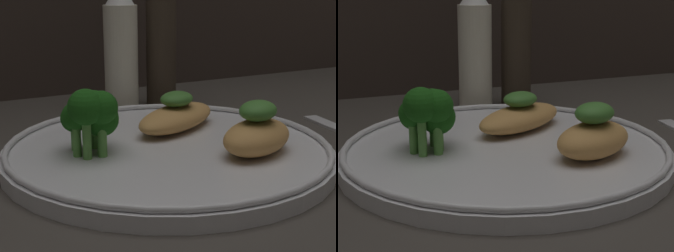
% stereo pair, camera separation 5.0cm
% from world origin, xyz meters
% --- Properties ---
extents(ground_plane, '(1.80, 1.80, 0.01)m').
position_xyz_m(ground_plane, '(0.00, 0.00, -0.01)').
color(ground_plane, '#3D3833').
extents(plate, '(0.32, 0.32, 0.02)m').
position_xyz_m(plate, '(0.00, 0.00, 0.01)').
color(plate, silver).
rests_on(plate, ground_plane).
extents(grilled_meat_front, '(0.10, 0.08, 0.05)m').
position_xyz_m(grilled_meat_front, '(0.06, -0.06, 0.03)').
color(grilled_meat_front, tan).
rests_on(grilled_meat_front, plate).
extents(grilled_meat_middle, '(0.13, 0.10, 0.04)m').
position_xyz_m(grilled_meat_middle, '(0.04, 0.05, 0.03)').
color(grilled_meat_middle, tan).
rests_on(grilled_meat_middle, plate).
extents(broccoli_bunch, '(0.05, 0.06, 0.06)m').
position_xyz_m(broccoli_bunch, '(-0.07, 0.01, 0.05)').
color(broccoli_bunch, '#569942').
rests_on(broccoli_bunch, plate).
extents(sauce_bottle, '(0.04, 0.04, 0.17)m').
position_xyz_m(sauce_bottle, '(0.04, 0.20, 0.08)').
color(sauce_bottle, silver).
rests_on(sauce_bottle, ground_plane).
extents(pepper_grinder, '(0.04, 0.04, 0.20)m').
position_xyz_m(pepper_grinder, '(0.10, 0.20, 0.09)').
color(pepper_grinder, '#382D23').
rests_on(pepper_grinder, ground_plane).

